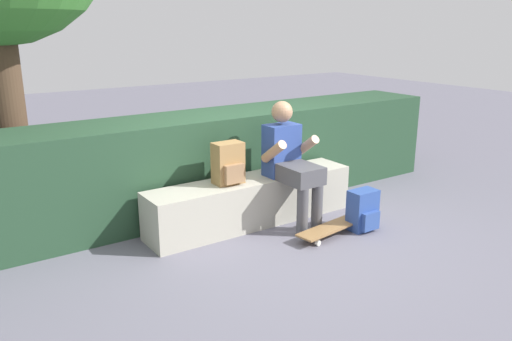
{
  "coord_description": "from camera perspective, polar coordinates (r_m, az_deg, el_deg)",
  "views": [
    {
      "loc": [
        -2.69,
        -3.71,
        1.95
      ],
      "look_at": [
        -0.02,
        0.21,
        0.58
      ],
      "focal_mm": 35.84,
      "sensor_mm": 36.0,
      "label": 1
    }
  ],
  "objects": [
    {
      "name": "backpack_on_bench",
      "position": [
        4.86,
        -3.09,
        0.74
      ],
      "size": [
        0.28,
        0.23,
        0.4
      ],
      "color": "#A37A47",
      "rests_on": "bench_main"
    },
    {
      "name": "person_skater",
      "position": [
        5.02,
        3.86,
        1.24
      ],
      "size": [
        0.49,
        0.62,
        1.22
      ],
      "color": "#2D4793",
      "rests_on": "ground"
    },
    {
      "name": "skateboard_near_person",
      "position": [
        4.95,
        8.43,
        -6.33
      ],
      "size": [
        0.82,
        0.31,
        0.09
      ],
      "color": "olive",
      "rests_on": "ground"
    },
    {
      "name": "ground_plane",
      "position": [
        4.98,
        1.57,
        -6.94
      ],
      "size": [
        24.0,
        24.0,
        0.0
      ],
      "primitive_type": "plane",
      "color": "slate"
    },
    {
      "name": "hedge_row",
      "position": [
        5.55,
        -5.55,
        1.04
      ],
      "size": [
        5.97,
        0.8,
        1.03
      ],
      "color": "#24432C",
      "rests_on": "ground"
    },
    {
      "name": "bench_main",
      "position": [
        5.13,
        -0.45,
        -3.39
      ],
      "size": [
        2.21,
        0.45,
        0.47
      ],
      "color": "#AFAC9B",
      "rests_on": "ground"
    },
    {
      "name": "backpack_on_ground",
      "position": [
        5.09,
        11.87,
        -4.42
      ],
      "size": [
        0.28,
        0.23,
        0.4
      ],
      "color": "#2D4C99",
      "rests_on": "ground"
    }
  ]
}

